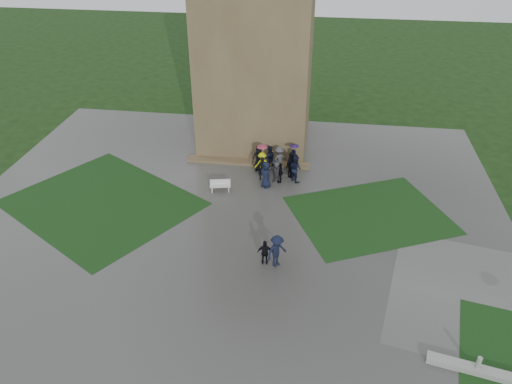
# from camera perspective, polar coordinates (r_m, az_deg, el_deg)

# --- Properties ---
(ground) EXTENTS (120.00, 120.00, 0.00)m
(ground) POSITION_cam_1_polar(r_m,az_deg,el_deg) (27.96, -4.25, -7.01)
(ground) COLOR black
(plaza) EXTENTS (34.00, 34.00, 0.02)m
(plaza) POSITION_cam_1_polar(r_m,az_deg,el_deg) (29.51, -3.46, -4.60)
(plaza) COLOR #3A3A38
(plaza) RESTS_ON ground
(lawn_inset_left) EXTENTS (14.10, 13.46, 0.01)m
(lawn_inset_left) POSITION_cam_1_polar(r_m,az_deg,el_deg) (33.55, -17.19, -1.20)
(lawn_inset_left) COLOR black
(lawn_inset_left) RESTS_ON plaza
(lawn_inset_right) EXTENTS (11.12, 10.15, 0.01)m
(lawn_inset_right) POSITION_cam_1_polar(r_m,az_deg,el_deg) (31.70, 12.88, -2.57)
(lawn_inset_right) COLOR black
(lawn_inset_right) RESTS_ON plaza
(tower) EXTENTS (8.00, 8.00, 18.00)m
(tower) POSITION_cam_1_polar(r_m,az_deg,el_deg) (37.60, 0.05, 18.65)
(tower) COLOR brown
(tower) RESTS_ON ground
(tower_plinth) EXTENTS (9.00, 0.80, 0.22)m
(tower_plinth) POSITION_cam_1_polar(r_m,az_deg,el_deg) (36.62, -0.91, 3.43)
(tower_plinth) COLOR brown
(tower_plinth) RESTS_ON plaza
(bench) EXTENTS (1.42, 0.69, 0.79)m
(bench) POSITION_cam_1_polar(r_m,az_deg,el_deg) (33.23, -4.11, 0.76)
(bench) COLOR silver
(bench) RESTS_ON plaza
(visitor_cluster) EXTENTS (3.68, 3.51, 2.32)m
(visitor_cluster) POSITION_cam_1_polar(r_m,az_deg,el_deg) (34.66, 2.44, 3.23)
(visitor_cluster) COLOR black
(visitor_cluster) RESTS_ON plaza
(pedestrian_mid) EXTENTS (1.32, 1.33, 1.91)m
(pedestrian_mid) POSITION_cam_1_polar(r_m,az_deg,el_deg) (26.50, 2.40, -6.75)
(pedestrian_mid) COLOR black
(pedestrian_mid) RESTS_ON plaza
(pedestrian_near) EXTENTS (0.90, 0.56, 1.49)m
(pedestrian_near) POSITION_cam_1_polar(r_m,az_deg,el_deg) (26.72, 1.05, -6.93)
(pedestrian_near) COLOR black
(pedestrian_near) RESTS_ON plaza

